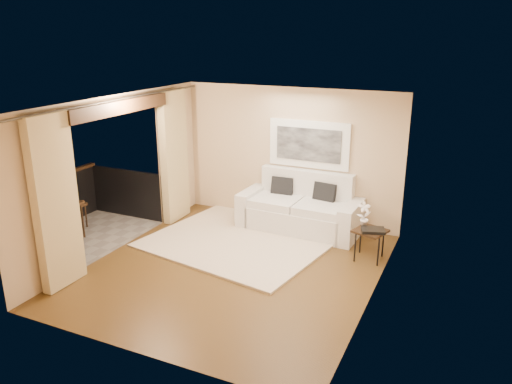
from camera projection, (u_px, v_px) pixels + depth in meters
The scene contains 18 objects.
floor at pixel (234, 268), 8.19m from camera, with size 5.00×5.00×0.00m, color #563C19.
room_shell at pixel (117, 107), 8.26m from camera, with size 5.00×6.40×5.00m.
balcony at pixel (78, 227), 9.45m from camera, with size 1.81×2.60×1.17m.
curtains at pixel (124, 175), 8.62m from camera, with size 0.16×4.80×2.64m.
artwork at pixel (309, 144), 9.66m from camera, with size 1.62×0.07×0.92m.
rug at pixel (240, 240), 9.23m from camera, with size 3.09×2.69×0.04m, color beige.
sofa at pixel (301, 210), 9.73m from camera, with size 2.35×1.07×1.12m.
side_table at pixel (370, 233), 8.39m from camera, with size 0.61×0.61×0.53m.
tray at pixel (373, 230), 8.30m from camera, with size 0.38×0.28×0.05m, color black.
orchid at pixel (364, 214), 8.47m from camera, with size 0.23×0.16×0.44m, color white.
bistro_table at pixel (61, 208), 9.12m from camera, with size 0.67×0.67×0.70m.
balcony_chair_far at pixel (65, 200), 9.63m from camera, with size 0.54×0.55×1.04m.
balcony_chair_near at pixel (55, 226), 8.52m from camera, with size 0.41×0.42×0.93m.
ice_bucket at pixel (58, 196), 9.21m from camera, with size 0.18×0.18×0.20m, color silver.
candle at pixel (66, 200), 9.20m from camera, with size 0.06×0.06×0.07m, color red.
vase at pixel (52, 203), 8.88m from camera, with size 0.04×0.04×0.18m, color white.
glass_a at pixel (64, 203), 8.96m from camera, with size 0.06×0.06×0.12m, color white.
glass_b at pixel (70, 202), 9.01m from camera, with size 0.06×0.06×0.12m, color silver.
Camera 1 is at (3.43, -6.57, 3.72)m, focal length 35.00 mm.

